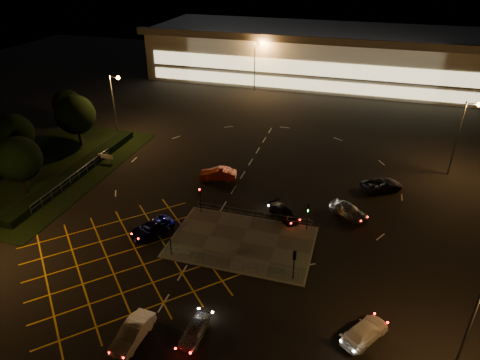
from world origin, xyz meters
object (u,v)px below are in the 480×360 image
(signal_nw, at_px, (200,195))
(car_east_grey, at_px, (382,185))
(car_near_silver, at_px, (195,330))
(car_queue_white, at_px, (133,333))
(signal_se, at_px, (294,259))
(signal_ne, at_px, (308,212))
(car_approach_white, at_px, (365,332))
(car_left_blue, at_px, (152,228))
(car_right_silver, at_px, (348,210))
(signal_sw, at_px, (170,236))
(car_circ_red, at_px, (218,174))
(car_far_dkgrey, at_px, (284,213))

(signal_nw, relative_size, car_east_grey, 0.61)
(signal_nw, height_order, car_near_silver, signal_nw)
(car_queue_white, bearing_deg, signal_se, 48.17)
(signal_ne, bearing_deg, car_approach_white, -63.33)
(car_near_silver, bearing_deg, signal_se, 56.57)
(car_left_blue, height_order, car_right_silver, car_right_silver)
(signal_nw, xyz_separation_m, car_queue_white, (1.45, -18.17, -1.63))
(signal_ne, xyz_separation_m, car_left_blue, (-15.50, -5.15, -1.70))
(signal_sw, bearing_deg, car_near_silver, 124.76)
(car_circ_red, relative_size, car_approach_white, 1.06)
(signal_nw, height_order, car_queue_white, signal_nw)
(car_far_dkgrey, bearing_deg, car_right_silver, -28.25)
(car_left_blue, relative_size, car_right_silver, 1.06)
(signal_nw, relative_size, car_far_dkgrey, 0.73)
(car_right_silver, bearing_deg, car_approach_white, -138.43)
(car_circ_red, xyz_separation_m, car_approach_white, (19.19, -20.83, -0.13))
(car_left_blue, xyz_separation_m, car_far_dkgrey, (12.69, 6.82, -0.04))
(signal_ne, distance_m, car_queue_white, 21.07)
(signal_ne, relative_size, car_near_silver, 0.85)
(signal_se, xyz_separation_m, car_right_silver, (4.02, 12.02, -1.60))
(car_right_silver, xyz_separation_m, car_circ_red, (-16.75, 3.91, 0.01))
(car_east_grey, bearing_deg, car_right_silver, 122.01)
(car_far_dkgrey, xyz_separation_m, car_east_grey, (10.36, 9.44, 0.10))
(signal_se, height_order, signal_ne, same)
(car_circ_red, bearing_deg, signal_se, 26.52)
(car_circ_red, xyz_separation_m, car_east_grey, (20.27, 3.17, -0.06))
(signal_sw, distance_m, car_queue_white, 10.41)
(signal_nw, xyz_separation_m, car_approach_white, (18.47, -12.88, -1.71))
(car_queue_white, bearing_deg, signal_ne, 64.04)
(signal_nw, distance_m, car_approach_white, 22.58)
(signal_ne, bearing_deg, signal_sw, -146.35)
(car_far_dkgrey, relative_size, car_circ_red, 0.90)
(car_right_silver, relative_size, car_approach_white, 1.00)
(car_approach_white, bearing_deg, signal_sw, 19.47)
(signal_ne, bearing_deg, car_far_dkgrey, 149.17)
(car_far_dkgrey, bearing_deg, signal_nw, 143.03)
(car_east_grey, bearing_deg, signal_ne, 114.29)
(car_near_silver, height_order, car_circ_red, car_circ_red)
(signal_nw, height_order, signal_ne, same)
(car_approach_white, bearing_deg, signal_ne, -29.03)
(car_queue_white, relative_size, car_left_blue, 0.94)
(car_near_silver, relative_size, car_approach_white, 0.82)
(car_left_blue, distance_m, car_right_silver, 21.58)
(car_queue_white, bearing_deg, car_circ_red, 98.95)
(car_queue_white, height_order, car_left_blue, car_queue_white)
(signal_se, height_order, car_approach_white, signal_se)
(signal_se, bearing_deg, car_circ_red, -51.39)
(signal_se, relative_size, car_left_blue, 0.66)
(signal_nw, distance_m, car_east_grey, 22.55)
(car_queue_white, bearing_deg, signal_nw, 98.76)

